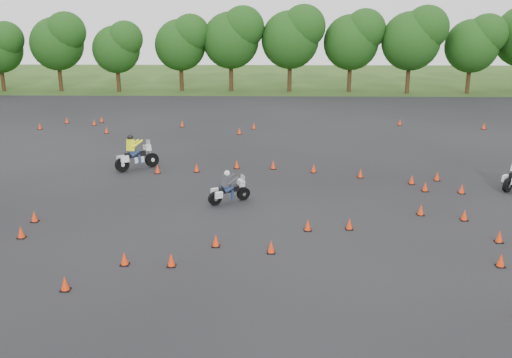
# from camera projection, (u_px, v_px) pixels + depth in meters

# --- Properties ---
(ground) EXTENTS (140.00, 140.00, 0.00)m
(ground) POSITION_uv_depth(u_px,v_px,m) (254.00, 239.00, 21.83)
(ground) COLOR #2D5119
(ground) RESTS_ON ground
(asphalt_pad) EXTENTS (62.00, 62.00, 0.00)m
(asphalt_pad) POSITION_uv_depth(u_px,v_px,m) (257.00, 191.00, 27.57)
(asphalt_pad) COLOR black
(asphalt_pad) RESTS_ON ground
(treeline) EXTENTS (86.80, 32.44, 11.12)m
(treeline) POSITION_uv_depth(u_px,v_px,m) (317.00, 51.00, 53.71)
(treeline) COLOR #1A4213
(treeline) RESTS_ON ground
(traffic_cones) EXTENTS (32.66, 33.23, 0.45)m
(traffic_cones) POSITION_uv_depth(u_px,v_px,m) (258.00, 193.00, 26.46)
(traffic_cones) COLOR #F5340A
(traffic_cones) RESTS_ON asphalt_pad
(rider_grey) EXTENTS (2.09, 1.61, 1.59)m
(rider_grey) POSITION_uv_depth(u_px,v_px,m) (229.00, 186.00, 25.70)
(rider_grey) COLOR #3A3B41
(rider_grey) RESTS_ON ground
(rider_yellow) EXTENTS (2.48, 2.17, 1.96)m
(rider_yellow) POSITION_uv_depth(u_px,v_px,m) (137.00, 152.00, 30.96)
(rider_yellow) COLOR #F4FF16
(rider_yellow) RESTS_ON ground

